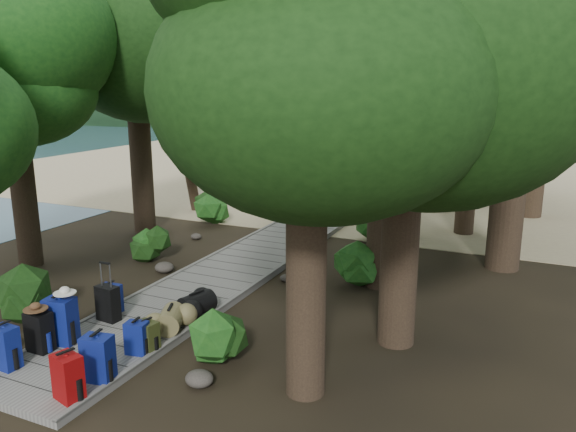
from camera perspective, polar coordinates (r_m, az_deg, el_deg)
The scene contains 51 objects.
ground at distance 12.21m, azimuth -8.44°, elevation -7.42°, with size 120.00×120.00×0.00m, color black.
sand_beach at distance 26.64m, azimuth 10.55°, elevation 3.97°, with size 40.00×22.00×0.02m, color tan.
water_bay at distance 51.74m, azimuth -23.57°, elevation 7.63°, with size 50.00×60.00×0.02m, color #2B4C58.
distant_hill at distance 73.97m, azimuth -14.49°, elevation 9.77°, with size 32.00×16.00×12.00m, color black.
boardwalk at distance 12.99m, azimuth -6.06°, elevation -5.77°, with size 2.00×12.00×0.12m, color gray.
backpack_left_a at distance 9.62m, azimuth -26.79°, elevation -11.64°, with size 0.39×0.27×0.73m, color navy, non-canonical shape.
backpack_left_b at distance 9.96m, azimuth -23.96°, elevation -10.50°, with size 0.39×0.28×0.72m, color black, non-canonical shape.
backpack_left_c at distance 10.07m, azimuth -22.09°, elevation -9.60°, with size 0.47×0.33×0.86m, color navy, non-canonical shape.
backpack_left_d at distance 11.07m, azimuth -17.63°, elevation -7.87°, with size 0.39×0.28×0.60m, color navy, non-canonical shape.
backpack_right_a at distance 8.42m, azimuth -21.48°, elevation -14.79°, with size 0.40×0.28×0.72m, color #910005, non-canonical shape.
backpack_right_b at distance 8.74m, azimuth -18.75°, elevation -13.31°, with size 0.42×0.29×0.75m, color navy, non-canonical shape.
backpack_right_c at distance 9.39m, azimuth -15.10°, elevation -11.70°, with size 0.34×0.24×0.58m, color navy, non-canonical shape.
backpack_right_d at distance 9.48m, azimuth -14.11°, elevation -11.57°, with size 0.34×0.25×0.53m, color #343E1C, non-canonical shape.
duffel_right_khaki at distance 10.08m, azimuth -11.82°, elevation -10.22°, with size 0.41×0.62×0.41m, color olive, non-canonical shape.
duffel_right_black at distance 10.65m, azimuth -9.23°, elevation -8.80°, with size 0.41×0.65×0.41m, color black, non-canonical shape.
suitcase_on_boardwalk at distance 10.73m, azimuth -17.83°, elevation -8.44°, with size 0.42×0.23×0.65m, color black, non-canonical shape.
lone_suitcase_on_sand at distance 18.76m, azimuth 5.13°, elevation 1.22°, with size 0.42×0.24×0.66m, color black, non-canonical shape.
hat_brown at distance 9.77m, azimuth -24.29°, elevation -8.33°, with size 0.38×0.38×0.11m, color #51351E, non-canonical shape.
hat_white at distance 9.87m, azimuth -21.76°, elevation -6.97°, with size 0.36×0.36×0.12m, color silver, non-canonical shape.
kayak at distance 22.89m, azimuth -1.62°, elevation 3.09°, with size 0.73×3.32×0.33m, color #AE2C0E.
sun_lounger at distance 20.07m, azimuth 14.90°, elevation 1.47°, with size 0.56×1.73×0.56m, color silver, non-canonical shape.
tree_right_a at distance 7.25m, azimuth 1.99°, elevation 10.74°, with size 4.78×4.78×7.97m, color black, non-canonical shape.
tree_right_b at distance 9.01m, azimuth 12.12°, elevation 13.92°, with size 4.98×4.98×8.89m, color black, non-canonical shape.
tree_right_c at distance 11.70m, azimuth 10.05°, elevation 13.30°, with size 5.00×5.00×8.66m, color black, non-canonical shape.
tree_right_d at distance 13.75m, azimuth 22.87°, elevation 17.59°, with size 6.06×6.06×11.10m, color black, non-canonical shape.
tree_right_e at distance 16.66m, azimuth 18.35°, elevation 11.54°, with size 4.39×4.39×7.90m, color black, non-canonical shape.
tree_right_f at distance 19.66m, azimuth 24.77°, elevation 15.37°, with size 6.02×6.02×10.74m, color black, non-canonical shape.
tree_left_b at distance 14.39m, azimuth -26.19°, elevation 10.96°, with size 4.48×4.48×8.06m, color black, non-canonical shape.
tree_left_c at distance 16.64m, azimuth -15.19°, elevation 13.54°, with size 5.14×5.14×8.94m, color black, non-canonical shape.
tree_back_a at distance 25.65m, azimuth 7.58°, elevation 12.69°, with size 4.63×4.63×8.01m, color black, non-canonical shape.
tree_back_b at distance 25.67m, azimuth 15.10°, elevation 15.21°, with size 5.92×5.92×10.57m, color black, non-canonical shape.
tree_back_c at distance 24.79m, azimuth 22.75°, elevation 13.32°, with size 5.20×5.20×9.36m, color black, non-canonical shape.
tree_back_d at distance 26.24m, azimuth -1.91°, elevation 11.89°, with size 4.30×4.30×7.17m, color black, non-canonical shape.
palm_right_a at distance 16.08m, azimuth 13.81°, elevation 9.48°, with size 3.88×3.88×6.61m, color #154413, non-canonical shape.
palm_right_b at distance 19.93m, azimuth 22.00°, elevation 11.58°, with size 4.13×4.13×7.98m, color #154413, non-canonical shape.
palm_right_c at distance 22.39m, azimuth 15.97°, elevation 10.77°, with size 4.34×4.34×6.91m, color #154413, non-canonical shape.
palm_left_a at distance 19.26m, azimuth -10.50°, elevation 11.58°, with size 4.72×4.72×7.51m, color #154413, non-canonical shape.
rock_left_a at distance 10.59m, azimuth -27.16°, elevation -11.46°, with size 0.49×0.44×0.27m, color #4C473F, non-canonical shape.
rock_left_b at distance 12.56m, azimuth -23.65°, elevation -7.39°, with size 0.36×0.32×0.20m, color #4C473F, non-canonical shape.
rock_left_c at distance 13.40m, azimuth -12.45°, elevation -5.12°, with size 0.45×0.40×0.25m, color #4C473F, non-canonical shape.
rock_left_d at distance 16.01m, azimuth -9.32°, elevation -2.06°, with size 0.30×0.27×0.17m, color #4C473F, non-canonical shape.
rock_right_a at distance 8.61m, azimuth -9.01°, elevation -16.01°, with size 0.43×0.38×0.23m, color #4C473F, non-canonical shape.
rock_right_b at distance 9.96m, azimuth 1.78°, elevation -11.38°, with size 0.53×0.47×0.29m, color #4C473F, non-canonical shape.
rock_right_c at distance 12.53m, azimuth -0.17°, elevation -6.32°, with size 0.29×0.26×0.16m, color #4C473F, non-canonical shape.
rock_right_d at distance 14.51m, azimuth 9.52°, elevation -3.40°, with size 0.58×0.52×0.32m, color #4C473F, non-canonical shape.
shrub_left_a at distance 11.54m, azimuth -24.56°, elevation -7.11°, with size 1.14×1.14×1.03m, color #164615, non-canonical shape.
shrub_left_b at distance 14.26m, azimuth -13.63°, elevation -2.92°, with size 0.87×0.87×0.78m, color #164615, non-canonical shape.
shrub_left_c at distance 17.63m, azimuth -8.13°, elevation 0.84°, with size 1.12×1.12×1.01m, color #164615, non-canonical shape.
shrub_right_a at distance 9.02m, azimuth -6.82°, elevation -12.56°, with size 0.86×0.86×0.77m, color #164615, non-canonical shape.
shrub_right_b at distance 12.43m, azimuth 6.65°, elevation -4.49°, with size 1.14×1.14×1.02m, color #164615, non-canonical shape.
shrub_right_c at distance 15.76m, azimuth 8.73°, elevation -1.00°, with size 0.94×0.94×0.85m, color #164615, non-canonical shape.
Camera 1 is at (6.30, -9.52, 4.34)m, focal length 35.00 mm.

